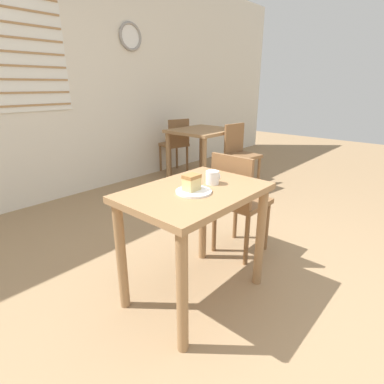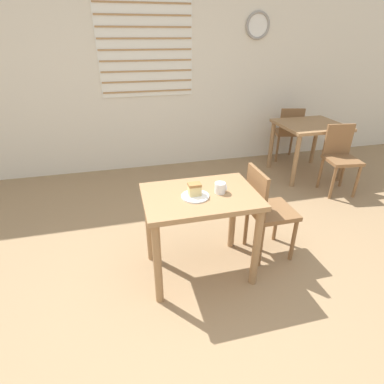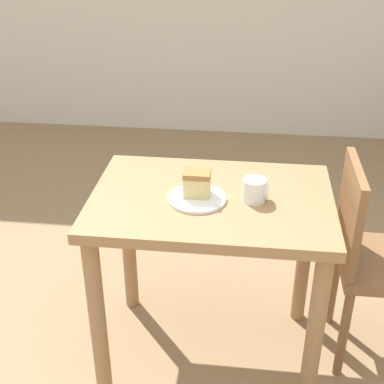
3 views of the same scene
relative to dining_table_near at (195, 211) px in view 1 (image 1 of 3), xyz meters
The scene contains 10 objects.
ground_plane 0.84m from the dining_table_near, 98.39° to the right, with size 14.00×14.00×0.00m, color #997A56.
wall_back 2.58m from the dining_table_near, 91.89° to the left, with size 10.00×0.10×2.80m.
dining_table_near is the anchor object (origin of this frame).
dining_table_far 2.56m from the dining_table_near, 38.66° to the left, with size 0.83×0.76×0.74m.
chair_near_window 0.64m from the dining_table_near, ahead, with size 0.37×0.37×0.84m.
chair_far_corner 2.33m from the dining_table_near, 26.26° to the left, with size 0.42×0.42×0.84m.
chair_far_opposite 2.96m from the dining_table_near, 47.00° to the left, with size 0.45×0.45×0.84m.
plate 0.16m from the dining_table_near, 146.54° to the right, with size 0.21×0.21×0.01m.
cake_slice 0.21m from the dining_table_near, 160.43° to the right, with size 0.09×0.07×0.09m.
coffee_mug 0.24m from the dining_table_near, ahead, with size 0.09×0.08×0.08m.
Camera 1 is at (-1.17, -0.51, 1.32)m, focal length 28.00 mm.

